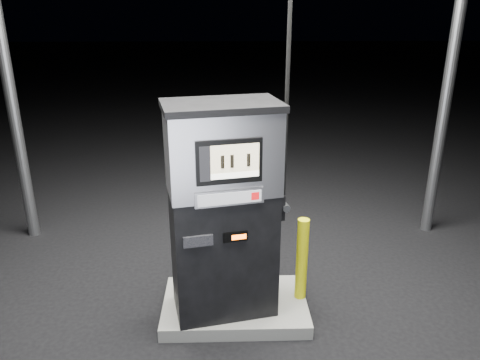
{
  "coord_description": "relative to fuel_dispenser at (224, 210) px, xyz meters",
  "views": [
    {
      "loc": [
        -0.08,
        -4.42,
        3.28
      ],
      "look_at": [
        0.06,
        0.0,
        1.6
      ],
      "focal_mm": 35.0,
      "sensor_mm": 36.0,
      "label": 1
    }
  ],
  "objects": [
    {
      "name": "ground",
      "position": [
        0.11,
        0.1,
        -1.31
      ],
      "size": [
        80.0,
        80.0,
        0.0
      ],
      "primitive_type": "plane",
      "color": "black",
      "rests_on": "ground"
    },
    {
      "name": "pump_island",
      "position": [
        0.11,
        0.1,
        -1.24
      ],
      "size": [
        1.6,
        1.0,
        0.15
      ],
      "primitive_type": "cube",
      "color": "slate",
      "rests_on": "ground"
    },
    {
      "name": "fuel_dispenser",
      "position": [
        0.0,
        0.0,
        0.0
      ],
      "size": [
        1.31,
        0.89,
        4.7
      ],
      "rotation": [
        0.0,
        0.0,
        0.21
      ],
      "color": "black",
      "rests_on": "pump_island"
    },
    {
      "name": "bollard_left",
      "position": [
        -0.44,
        -0.09,
        -0.73
      ],
      "size": [
        0.12,
        0.12,
        0.86
      ],
      "primitive_type": "cylinder",
      "rotation": [
        0.0,
        0.0,
        -0.0
      ],
      "color": "yellow",
      "rests_on": "pump_island"
    },
    {
      "name": "bollard_right",
      "position": [
        0.85,
        0.16,
        -0.68
      ],
      "size": [
        0.16,
        0.16,
        0.97
      ],
      "primitive_type": "cylinder",
      "rotation": [
        0.0,
        0.0,
        -0.31
      ],
      "color": "yellow",
      "rests_on": "pump_island"
    }
  ]
}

